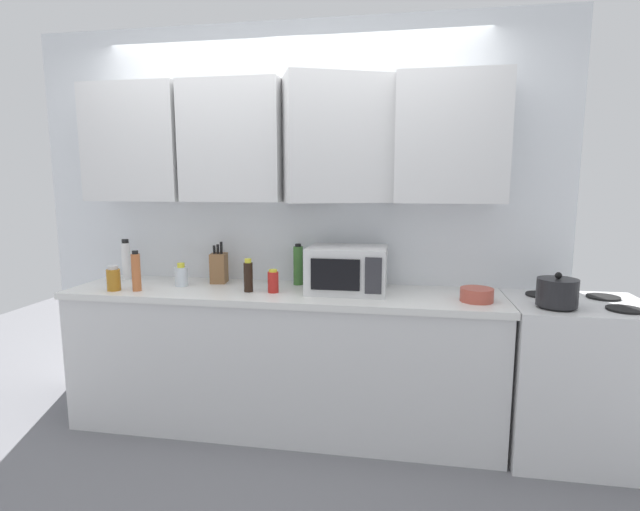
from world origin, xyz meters
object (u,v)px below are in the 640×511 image
(bottle_clear_tall, at_px, (181,276))
(bottle_green_oil, at_px, (298,265))
(stove_range, at_px, (574,378))
(knife_block, at_px, (219,268))
(bottle_amber_vinegar, at_px, (114,279))
(bowl_ceramic_small, at_px, (477,295))
(microwave, at_px, (347,269))
(bottle_white_jar, at_px, (126,260))
(bottle_spice_jar, at_px, (136,272))
(bottle_red_sauce, at_px, (273,281))
(bottle_soy_dark, at_px, (248,276))
(kettle, at_px, (557,292))

(bottle_clear_tall, height_order, bottle_green_oil, bottle_green_oil)
(stove_range, height_order, knife_block, knife_block)
(bottle_amber_vinegar, bearing_deg, bottle_green_oil, 18.61)
(bottle_clear_tall, relative_size, bowl_ceramic_small, 0.82)
(microwave, relative_size, bottle_white_jar, 1.71)
(microwave, height_order, bottle_white_jar, bottle_white_jar)
(stove_range, distance_m, knife_block, 2.29)
(bottle_spice_jar, bearing_deg, bottle_amber_vinegar, -173.66)
(bottle_red_sauce, bearing_deg, bottle_white_jar, 168.52)
(bottle_soy_dark, height_order, bottle_clear_tall, bottle_soy_dark)
(stove_range, bearing_deg, bottle_white_jar, 176.39)
(bottle_spice_jar, height_order, bottle_clear_tall, bottle_spice_jar)
(bottle_red_sauce, bearing_deg, knife_block, 153.07)
(knife_block, height_order, bowl_ceramic_small, knife_block)
(bottle_green_oil, relative_size, bowl_ceramic_small, 1.47)
(stove_range, xyz_separation_m, microwave, (-1.33, 0.06, 0.59))
(microwave, bearing_deg, bottle_spice_jar, -171.20)
(bottle_soy_dark, distance_m, bottle_green_oil, 0.37)
(stove_range, bearing_deg, knife_block, 175.41)
(kettle, bearing_deg, microwave, 170.42)
(bottle_soy_dark, distance_m, bowl_ceramic_small, 1.36)
(bottle_white_jar, bearing_deg, stove_range, -3.61)
(kettle, relative_size, bottle_red_sauce, 1.47)
(bottle_white_jar, height_order, bottle_spice_jar, bottle_white_jar)
(bottle_red_sauce, bearing_deg, bottle_green_oil, 68.08)
(stove_range, height_order, kettle, kettle)
(bottle_green_oil, bearing_deg, bottle_red_sauce, -111.92)
(bottle_clear_tall, bearing_deg, bottle_red_sauce, -6.97)
(bottle_red_sauce, xyz_separation_m, bottle_clear_tall, (-0.64, 0.08, -0.00))
(bottle_red_sauce, relative_size, bowl_ceramic_small, 0.77)
(stove_range, height_order, bottle_amber_vinegar, bottle_amber_vinegar)
(bottle_amber_vinegar, relative_size, bottle_white_jar, 0.56)
(kettle, distance_m, bottle_soy_dark, 1.76)
(kettle, relative_size, bottle_amber_vinegar, 1.34)
(microwave, bearing_deg, bottle_green_oil, 155.80)
(kettle, bearing_deg, bottle_red_sauce, 176.60)
(microwave, distance_m, knife_block, 0.89)
(kettle, bearing_deg, bottle_green_oil, 166.90)
(kettle, distance_m, bowl_ceramic_small, 0.41)
(knife_block, bearing_deg, bottle_spice_jar, -142.09)
(bottle_soy_dark, xyz_separation_m, bottle_spice_jar, (-0.70, -0.09, 0.02))
(bottle_white_jar, distance_m, bottle_spice_jar, 0.42)
(knife_block, relative_size, bottle_green_oil, 1.02)
(bottle_clear_tall, bearing_deg, kettle, -4.42)
(kettle, relative_size, knife_block, 0.75)
(microwave, xyz_separation_m, bottle_green_oil, (-0.34, 0.15, -0.01))
(kettle, height_order, bowl_ceramic_small, kettle)
(kettle, bearing_deg, bottle_amber_vinegar, -179.53)
(stove_range, distance_m, bottle_green_oil, 1.78)
(bottle_spice_jar, relative_size, bottle_red_sauce, 1.77)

